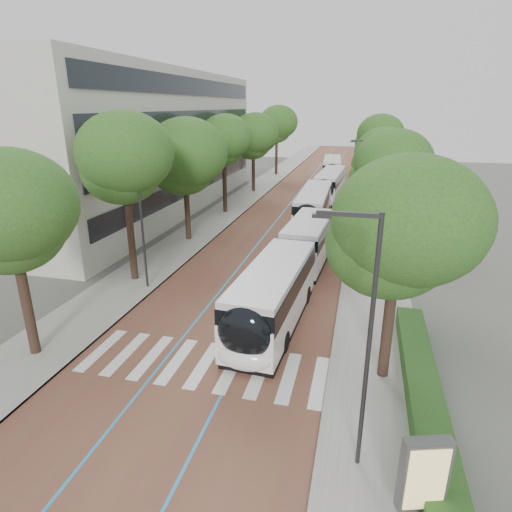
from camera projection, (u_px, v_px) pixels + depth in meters
The scene contains 21 objects.
ground at pixel (191, 378), 17.70m from camera, with size 160.00×160.00×0.00m, color #51544C.
road at pixel (311, 194), 54.31m from camera, with size 11.00×140.00×0.02m, color brown.
sidewalk_left at pixel (253, 191), 56.00m from camera, with size 4.00×140.00×0.12m, color gray.
sidewalk_right at pixel (371, 197), 52.58m from camera, with size 4.00×140.00×0.12m, color gray.
kerb_left at pixel (268, 192), 55.56m from camera, with size 0.20×140.00×0.14m, color gray.
kerb_right at pixel (356, 196), 53.02m from camera, with size 0.20×140.00×0.14m, color gray.
zebra_crossing at pixel (204, 364), 18.56m from camera, with size 10.55×3.60×0.01m.
lane_line_left at pixel (298, 193), 54.67m from camera, with size 0.12×126.00×0.01m, color #2688C1.
lane_line_right at pixel (323, 195), 53.94m from camera, with size 0.12×126.00×0.01m, color #2688C1.
office_building at pixel (116, 142), 45.43m from camera, with size 18.11×40.00×14.00m.
hedge at pixel (425, 402), 15.46m from camera, with size 1.20×14.00×0.80m, color #1B4217.
streetlight_near at pixel (364, 328), 11.85m from camera, with size 1.82×0.20×8.00m.
streetlight_far at pixel (367, 181), 34.73m from camera, with size 1.82×0.20×8.00m.
lamp_post_left at pixel (142, 223), 25.04m from camera, with size 0.14×0.14×8.00m, color #2C2D2F.
trees_left at pixel (219, 146), 41.50m from camera, with size 6.41×60.67×10.20m.
trees_right at pixel (382, 161), 35.28m from camera, with size 5.83×47.71×9.16m.
lead_bus at pixel (290, 269), 24.89m from camera, with size 3.54×18.51×3.20m.
bus_queued_0 at pixel (313, 208), 39.96m from camera, with size 2.71×12.43×3.20m.
bus_queued_1 at pixel (330, 185), 51.52m from camera, with size 3.06×12.50×3.20m.
bus_queued_2 at pixel (332, 169), 63.98m from camera, with size 3.34×12.54×3.20m.
ad_panel at pixel (423, 479), 11.10m from camera, with size 1.30×0.71×2.62m.
Camera 1 is at (6.25, -13.92, 10.64)m, focal length 30.00 mm.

